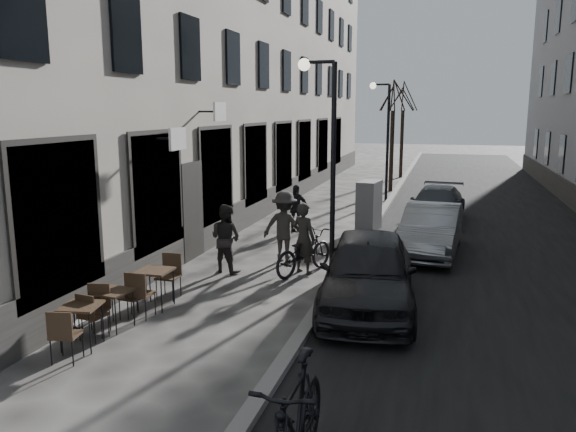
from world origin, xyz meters
The scene contains 22 objects.
ground centered at (0.00, 0.00, 0.00)m, with size 120.00×120.00×0.00m, color #373432.
road centered at (3.85, 16.00, 0.00)m, with size 7.30×60.00×0.00m, color black.
kerb centered at (0.20, 16.00, 0.06)m, with size 0.25×60.00×0.12m, color slate.
building_left centered at (-6.00, 16.50, 8.00)m, with size 4.00×35.00×16.00m, color gray.
streetlamp_near centered at (-0.17, 6.00, 3.16)m, with size 0.90×0.28×5.09m.
streetlamp_far centered at (-0.17, 18.00, 3.16)m, with size 0.90×0.28×5.09m.
tree_near centered at (-0.10, 21.00, 4.66)m, with size 2.40×2.40×5.70m.
tree_far centered at (-0.10, 27.00, 4.66)m, with size 2.40×2.40×5.70m.
bistro_set_a centered at (-3.26, 0.99, 0.46)m, with size 0.71×1.54×0.88m.
bistro_set_b centered at (-3.22, 1.86, 0.44)m, with size 0.66×1.49×0.86m.
bistro_set_c centered at (-3.03, 3.07, 0.48)m, with size 0.66×1.59×0.94m.
sign_board centered at (-4.01, 1.95, 0.44)m, with size 0.39×0.64×1.08m.
utility_cabinet centered at (0.10, 11.67, 0.82)m, with size 0.60×1.10×1.64m, color slate.
bicycle centered at (-0.75, 6.24, 0.54)m, with size 0.71×2.05×1.08m, color black.
cyclist_rider centered at (-0.75, 6.24, 0.88)m, with size 0.64×0.42×1.76m, color black.
pedestrian_near centered at (-2.62, 5.83, 0.85)m, with size 0.83×0.64×1.70m, color black.
pedestrian_mid centered at (-1.49, 7.14, 0.94)m, with size 1.21×0.69×1.87m, color #2B2826.
pedestrian_far centered at (-2.21, 10.91, 0.77)m, with size 0.90×0.37×1.53m, color black.
car_near centered at (1.10, 4.19, 0.77)m, with size 1.83×4.54×1.55m, color black.
car_mid centered at (2.19, 9.03, 0.68)m, with size 1.45×4.15×1.37m, color gray.
car_far centered at (2.23, 13.75, 0.62)m, with size 1.74×4.29×1.25m, color #31353B.
moped centered at (1.12, -1.50, 0.70)m, with size 0.65×2.32×1.39m, color black.
Camera 1 is at (2.51, -6.65, 3.96)m, focal length 35.00 mm.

